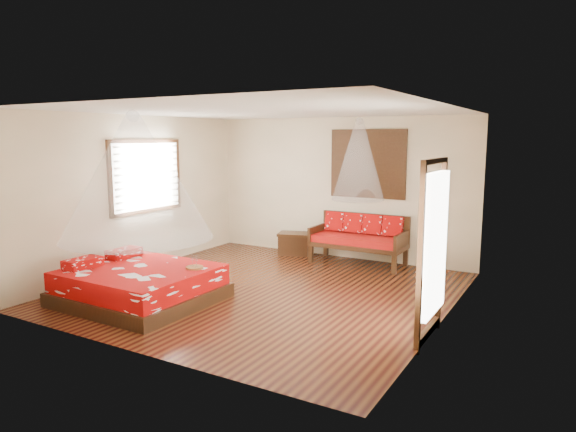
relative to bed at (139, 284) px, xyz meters
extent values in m
cube|color=black|center=(1.34, 1.39, -0.26)|extent=(5.50, 5.50, 0.02)
cube|color=silver|center=(1.34, 1.39, 2.56)|extent=(5.50, 5.50, 0.02)
cube|color=beige|center=(-1.42, 1.39, 1.15)|extent=(0.02, 5.50, 2.80)
cube|color=beige|center=(4.10, 1.39, 1.15)|extent=(0.02, 5.50, 2.80)
cube|color=beige|center=(1.34, 4.15, 1.15)|extent=(5.50, 0.02, 2.80)
cube|color=beige|center=(1.34, -1.37, 1.15)|extent=(5.50, 0.02, 2.80)
cube|color=black|center=(0.02, 0.00, -0.15)|extent=(2.07, 1.88, 0.20)
cube|color=#9D0605|center=(0.02, 0.00, 0.10)|extent=(1.97, 1.78, 0.30)
cube|color=#9D0605|center=(-0.74, -0.38, 0.32)|extent=(0.30, 0.54, 0.14)
cube|color=#9D0605|center=(-0.73, 0.40, 0.32)|extent=(0.30, 0.54, 0.14)
cube|color=black|center=(1.12, 3.35, -0.04)|extent=(0.08, 0.08, 0.42)
cube|color=black|center=(2.78, 3.35, -0.04)|extent=(0.08, 0.08, 0.42)
cube|color=black|center=(1.12, 4.02, -0.04)|extent=(0.08, 0.08, 0.42)
cube|color=black|center=(2.78, 4.02, -0.04)|extent=(0.08, 0.08, 0.42)
cube|color=black|center=(1.95, 3.69, 0.13)|extent=(1.78, 0.79, 0.08)
cube|color=#9A050D|center=(1.95, 3.69, 0.24)|extent=(1.72, 0.73, 0.14)
cube|color=black|center=(1.95, 4.04, 0.42)|extent=(1.78, 0.06, 0.55)
cube|color=black|center=(1.10, 3.69, 0.29)|extent=(0.06, 0.79, 0.30)
cube|color=black|center=(2.80, 3.69, 0.29)|extent=(0.06, 0.79, 0.30)
cube|color=#9D0605|center=(1.36, 3.92, 0.50)|extent=(0.38, 0.20, 0.39)
cube|color=#9D0605|center=(1.75, 3.92, 0.50)|extent=(0.38, 0.20, 0.39)
cube|color=#9D0605|center=(2.15, 3.92, 0.50)|extent=(0.38, 0.20, 0.39)
cube|color=#9D0605|center=(2.55, 3.92, 0.50)|extent=(0.38, 0.20, 0.39)
cube|color=black|center=(0.49, 3.84, -0.05)|extent=(0.72, 0.61, 0.41)
cube|color=black|center=(0.49, 3.84, 0.18)|extent=(0.77, 0.66, 0.05)
cube|color=black|center=(1.95, 4.11, 1.65)|extent=(1.52, 0.06, 1.32)
cube|color=black|center=(1.95, 4.10, 1.65)|extent=(1.35, 0.04, 1.10)
cube|color=black|center=(-1.38, 1.59, 1.45)|extent=(0.08, 1.74, 1.34)
cube|color=silver|center=(-1.34, 1.59, 1.45)|extent=(0.04, 1.54, 1.10)
cube|color=black|center=(4.06, 0.79, 0.80)|extent=(0.08, 1.02, 2.16)
cube|color=white|center=(4.04, 0.79, 0.90)|extent=(0.03, 0.82, 1.70)
cylinder|color=brown|center=(0.73, 0.40, 0.26)|extent=(0.26, 0.26, 0.03)
cone|color=white|center=(0.02, 0.00, 1.60)|extent=(2.17, 2.17, 1.80)
cone|color=white|center=(1.95, 3.64, 1.75)|extent=(0.98, 0.98, 1.50)
camera|label=1|loc=(5.56, -5.26, 2.15)|focal=32.00mm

